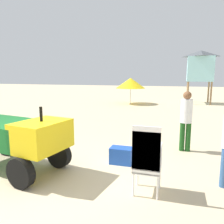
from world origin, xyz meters
TOP-DOWN VIEW (x-y plane):
  - ground at (0.00, 0.00)m, footprint 80.00×80.00m
  - utility_cart at (-0.67, 0.29)m, footprint 2.72×1.67m
  - stacked_plastic_chairs at (2.29, 0.06)m, footprint 0.48×0.48m
  - surfboard_pile at (-2.29, 3.49)m, footprint 2.53×0.79m
  - lifeguard_near_center at (3.00, 2.74)m, footprint 0.32×0.32m
  - lifeguard_tower at (4.15, 14.31)m, footprint 1.98×1.98m
  - beach_umbrella_left at (-0.71, 12.60)m, footprint 2.17×2.17m
  - cooler_box at (1.51, 1.33)m, footprint 0.54×0.33m

SIDE VIEW (x-z plane):
  - ground at x=0.00m, z-range 0.00..0.00m
  - surfboard_pile at x=-2.29m, z-range 0.00..0.32m
  - cooler_box at x=1.51m, z-range 0.00..0.40m
  - stacked_plastic_chairs at x=2.29m, z-range 0.10..1.39m
  - utility_cart at x=-0.67m, z-range 0.03..1.53m
  - lifeguard_near_center at x=3.00m, z-range 0.13..1.82m
  - beach_umbrella_left at x=-0.71m, z-range 0.58..2.49m
  - lifeguard_tower at x=4.15m, z-range 0.84..4.74m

